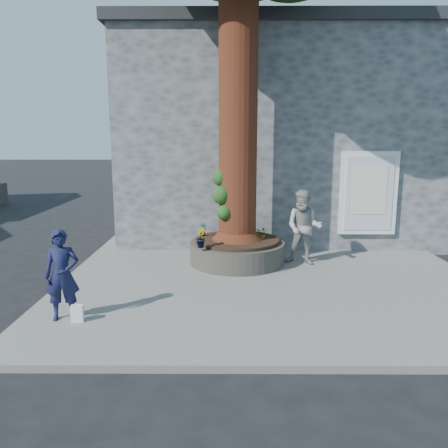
{
  "coord_description": "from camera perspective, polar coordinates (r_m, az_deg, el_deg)",
  "views": [
    {
      "loc": [
        0.53,
        -8.38,
        3.11
      ],
      "look_at": [
        0.48,
        1.16,
        1.25
      ],
      "focal_mm": 35.0,
      "sensor_mm": 36.0,
      "label": 1
    }
  ],
  "objects": [
    {
      "name": "woman",
      "position": [
        10.66,
        10.39,
        -0.42
      ],
      "size": [
        1.06,
        0.95,
        1.81
      ],
      "primitive_type": "imported",
      "rotation": [
        0.0,
        0.0,
        -0.35
      ],
      "color": "#9B9894",
      "rests_on": "pavement"
    },
    {
      "name": "plant_d",
      "position": [
        10.63,
        5.04,
        -1.15
      ],
      "size": [
        0.37,
        0.37,
        0.31
      ],
      "primitive_type": "imported",
      "rotation": [
        0.0,
        0.0,
        5.58
      ],
      "color": "gray",
      "rests_on": "planter"
    },
    {
      "name": "shopping_bag",
      "position": [
        7.8,
        -18.61,
        -11.0
      ],
      "size": [
        0.21,
        0.14,
        0.28
      ],
      "primitive_type": "cube",
      "rotation": [
        0.0,
        0.0,
        0.11
      ],
      "color": "white",
      "rests_on": "pavement"
    },
    {
      "name": "planter",
      "position": [
        10.73,
        1.74,
        -3.54
      ],
      "size": [
        2.3,
        2.3,
        0.6
      ],
      "color": "black",
      "rests_on": "pavement"
    },
    {
      "name": "yellow_line",
      "position": [
        10.51,
        -19.77,
        -6.84
      ],
      "size": [
        0.1,
        30.0,
        0.01
      ],
      "primitive_type": "cube",
      "color": "yellow",
      "rests_on": "ground"
    },
    {
      "name": "ground",
      "position": [
        8.95,
        -3.14,
        -9.31
      ],
      "size": [
        120.0,
        120.0,
        0.0
      ],
      "primitive_type": "plane",
      "color": "black",
      "rests_on": "ground"
    },
    {
      "name": "man",
      "position": [
        7.77,
        -20.4,
        -6.27
      ],
      "size": [
        0.62,
        0.47,
        1.54
      ],
      "primitive_type": "imported",
      "rotation": [
        0.0,
        0.0,
        0.19
      ],
      "color": "#15193B",
      "rests_on": "pavement"
    },
    {
      "name": "pavement",
      "position": [
        9.91,
        5.96,
        -6.96
      ],
      "size": [
        9.0,
        8.0,
        0.12
      ],
      "primitive_type": "cube",
      "color": "slate",
      "rests_on": "ground"
    },
    {
      "name": "plant_b",
      "position": [
        9.79,
        -3.1,
        -1.79
      ],
      "size": [
        0.29,
        0.3,
        0.44
      ],
      "primitive_type": "imported",
      "rotation": [
        0.0,
        0.0,
        1.86
      ],
      "color": "gray",
      "rests_on": "planter"
    },
    {
      "name": "stone_shop",
      "position": [
        15.7,
        7.66,
        11.1
      ],
      "size": [
        10.3,
        8.3,
        6.3
      ],
      "color": "#505355",
      "rests_on": "ground"
    },
    {
      "name": "plant_a",
      "position": [
        10.94,
        -2.74,
        -0.73
      ],
      "size": [
        0.2,
        0.17,
        0.33
      ],
      "primitive_type": "imported",
      "rotation": [
        0.0,
        0.0,
        0.34
      ],
      "color": "gray",
      "rests_on": "planter"
    },
    {
      "name": "plant_c",
      "position": [
        11.45,
        2.23,
        -0.11
      ],
      "size": [
        0.21,
        0.21,
        0.36
      ],
      "primitive_type": "imported",
      "rotation": [
        0.0,
        0.0,
        3.2
      ],
      "color": "gray",
      "rests_on": "planter"
    }
  ]
}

